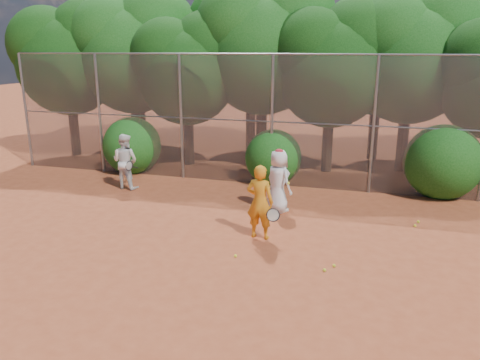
% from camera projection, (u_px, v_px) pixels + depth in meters
% --- Properties ---
extents(ground, '(80.00, 80.00, 0.00)m').
position_uv_depth(ground, '(254.00, 273.00, 9.02)').
color(ground, '#A04324').
rests_on(ground, ground).
extents(fence_back, '(20.05, 0.09, 4.03)m').
position_uv_depth(fence_back, '(301.00, 121.00, 14.04)').
color(fence_back, gray).
rests_on(fence_back, ground).
extents(tree_0, '(4.38, 3.81, 6.00)m').
position_uv_depth(tree_0, '(69.00, 54.00, 17.91)').
color(tree_0, black).
rests_on(tree_0, ground).
extents(tree_1, '(4.64, 4.03, 6.35)m').
position_uv_depth(tree_1, '(134.00, 48.00, 17.64)').
color(tree_1, black).
rests_on(tree_1, ground).
extents(tree_2, '(3.99, 3.47, 5.47)m').
position_uv_depth(tree_2, '(188.00, 65.00, 16.47)').
color(tree_2, black).
rests_on(tree_2, ground).
extents(tree_3, '(4.89, 4.26, 6.70)m').
position_uv_depth(tree_3, '(265.00, 41.00, 16.51)').
color(tree_3, black).
rests_on(tree_3, ground).
extents(tree_4, '(4.19, 3.64, 5.73)m').
position_uv_depth(tree_4, '(333.00, 61.00, 15.46)').
color(tree_4, black).
rests_on(tree_4, ground).
extents(tree_5, '(4.51, 3.92, 6.17)m').
position_uv_depth(tree_5, '(413.00, 52.00, 15.45)').
color(tree_5, black).
rests_on(tree_5, ground).
extents(tree_9, '(4.83, 4.20, 6.62)m').
position_uv_depth(tree_9, '(139.00, 44.00, 19.98)').
color(tree_9, black).
rests_on(tree_9, ground).
extents(tree_10, '(5.15, 4.48, 7.06)m').
position_uv_depth(tree_10, '(253.00, 36.00, 18.75)').
color(tree_10, black).
rests_on(tree_10, ground).
extents(tree_11, '(4.64, 4.03, 6.35)m').
position_uv_depth(tree_11, '(382.00, 48.00, 17.16)').
color(tree_11, black).
rests_on(tree_11, ground).
extents(bush_0, '(2.00, 2.00, 2.00)m').
position_uv_depth(bush_0, '(132.00, 143.00, 16.18)').
color(bush_0, '#144D13').
rests_on(bush_0, ground).
extents(bush_1, '(1.80, 1.80, 1.80)m').
position_uv_depth(bush_1, '(273.00, 155.00, 14.87)').
color(bush_1, '#144D13').
rests_on(bush_1, ground).
extents(bush_2, '(2.20, 2.20, 2.20)m').
position_uv_depth(bush_2, '(443.00, 159.00, 13.47)').
color(bush_2, '#144D13').
rests_on(bush_2, ground).
extents(player_yellow, '(0.84, 0.53, 1.71)m').
position_uv_depth(player_yellow, '(260.00, 202.00, 10.47)').
color(player_yellow, orange).
rests_on(player_yellow, ground).
extents(player_teen, '(0.97, 0.90, 1.68)m').
position_uv_depth(player_teen, '(278.00, 181.00, 12.20)').
color(player_teen, white).
rests_on(player_teen, ground).
extents(player_white, '(0.91, 0.77, 1.69)m').
position_uv_depth(player_white, '(125.00, 161.00, 14.23)').
color(player_white, white).
rests_on(player_white, ground).
extents(ball_0, '(0.07, 0.07, 0.07)m').
position_uv_depth(ball_0, '(334.00, 266.00, 9.24)').
color(ball_0, yellow).
rests_on(ball_0, ground).
extents(ball_1, '(0.07, 0.07, 0.07)m').
position_uv_depth(ball_1, '(418.00, 222.00, 11.56)').
color(ball_1, yellow).
rests_on(ball_1, ground).
extents(ball_2, '(0.07, 0.07, 0.07)m').
position_uv_depth(ball_2, '(324.00, 270.00, 9.05)').
color(ball_2, yellow).
rests_on(ball_2, ground).
extents(ball_4, '(0.07, 0.07, 0.07)m').
position_uv_depth(ball_4, '(235.00, 256.00, 9.67)').
color(ball_4, yellow).
rests_on(ball_4, ground).
extents(ball_5, '(0.07, 0.07, 0.07)m').
position_uv_depth(ball_5, '(415.00, 226.00, 11.31)').
color(ball_5, yellow).
rests_on(ball_5, ground).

